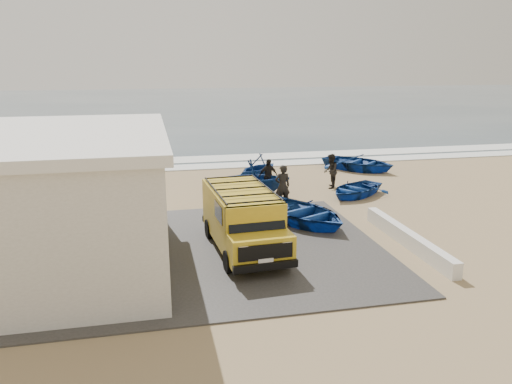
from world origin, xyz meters
TOP-DOWN VIEW (x-y plane):
  - ground at (0.00, 0.00)m, footprint 160.00×160.00m
  - slab at (-2.00, -2.00)m, footprint 12.00×10.00m
  - ocean at (0.00, 56.00)m, footprint 180.00×88.00m
  - surf_line at (0.00, 12.00)m, footprint 180.00×1.60m
  - surf_wash at (0.00, 14.50)m, footprint 180.00×2.20m
  - building at (-7.50, -2.00)m, footprint 8.40×9.40m
  - parapet at (5.00, -3.00)m, footprint 0.35×6.00m
  - van at (-0.81, -2.12)m, footprint 2.33×5.22m
  - boat_near_left at (2.05, 0.23)m, footprint 4.76×5.34m
  - boat_near_right at (5.86, 3.70)m, footprint 4.19×3.93m
  - boat_mid_left at (1.08, 4.80)m, footprint 3.94×3.58m
  - boat_far_left at (1.89, 7.57)m, footprint 3.86×3.82m
  - boat_far_right at (8.42, 9.21)m, footprint 5.25×5.37m
  - fisherman_front at (1.92, 2.70)m, footprint 0.72×0.50m
  - fisherman_middle at (5.24, 5.46)m, footprint 0.98×1.07m
  - fisherman_back at (1.85, 5.13)m, footprint 1.07×0.59m

SIDE VIEW (x-z plane):
  - ground at x=0.00m, z-range 0.00..0.00m
  - ocean at x=0.00m, z-range 0.00..0.01m
  - surf_wash at x=0.00m, z-range 0.00..0.04m
  - slab at x=-2.00m, z-range 0.00..0.05m
  - surf_line at x=0.00m, z-range 0.00..0.06m
  - parapet at x=5.00m, z-range 0.00..0.55m
  - boat_near_right at x=5.86m, z-range 0.00..0.71m
  - boat_far_right at x=8.42m, z-range 0.00..0.91m
  - boat_near_left at x=2.05m, z-range 0.00..0.91m
  - boat_far_left at x=1.89m, z-range 0.00..1.54m
  - fisherman_back at x=1.85m, z-range 0.00..1.73m
  - fisherman_middle at x=5.24m, z-range 0.00..1.79m
  - boat_mid_left at x=1.08m, z-range 0.00..1.79m
  - fisherman_front at x=1.92m, z-range 0.00..1.92m
  - van at x=-0.81m, z-range 0.08..2.27m
  - building at x=-7.50m, z-range 0.01..4.31m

